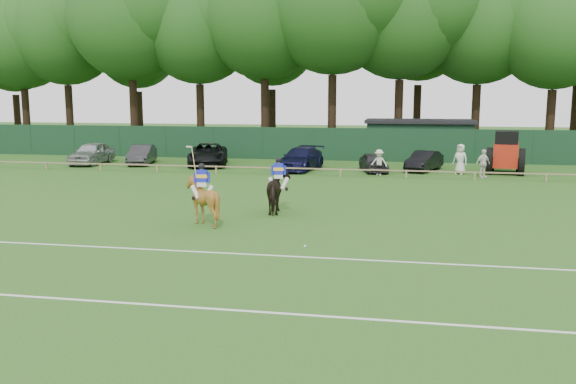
% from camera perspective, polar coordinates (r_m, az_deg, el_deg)
% --- Properties ---
extents(ground, '(160.00, 160.00, 0.00)m').
position_cam_1_polar(ground, '(20.50, -2.93, -5.15)').
color(ground, '#1E4C14').
rests_on(ground, ground).
extents(horse_dark, '(1.39, 2.37, 1.88)m').
position_cam_1_polar(horse_dark, '(26.10, -0.88, 0.08)').
color(horse_dark, black).
rests_on(horse_dark, ground).
extents(horse_chestnut, '(1.81, 1.96, 1.90)m').
position_cam_1_polar(horse_chestnut, '(24.00, -8.02, -0.79)').
color(horse_chestnut, brown).
rests_on(horse_chestnut, ground).
extents(sedan_silver, '(2.01, 4.74, 1.60)m').
position_cam_1_polar(sedan_silver, '(46.51, -17.89, 3.48)').
color(sedan_silver, '#A9ACAE').
rests_on(sedan_silver, ground).
extents(sedan_grey, '(2.36, 4.44, 1.39)m').
position_cam_1_polar(sedan_grey, '(45.44, -13.52, 3.41)').
color(sedan_grey, '#2E2E31').
rests_on(sedan_grey, ground).
extents(suv_black, '(3.95, 6.12, 1.57)m').
position_cam_1_polar(suv_black, '(43.75, -7.49, 3.49)').
color(suv_black, black).
rests_on(suv_black, ground).
extents(sedan_navy, '(2.91, 5.44, 1.50)m').
position_cam_1_polar(sedan_navy, '(40.94, 1.19, 3.13)').
color(sedan_navy, '#101134').
rests_on(sedan_navy, ground).
extents(hatch_grey, '(2.34, 3.87, 1.23)m').
position_cam_1_polar(hatch_grey, '(40.30, 8.00, 2.76)').
color(hatch_grey, '#2C2C2E').
rests_on(hatch_grey, ground).
extents(estate_black, '(2.75, 4.22, 1.31)m').
position_cam_1_polar(estate_black, '(41.39, 12.62, 2.85)').
color(estate_black, black).
rests_on(estate_black, ground).
extents(spectator_left, '(1.10, 0.71, 1.61)m').
position_cam_1_polar(spectator_left, '(38.68, 8.52, 2.76)').
color(spectator_left, beige).
rests_on(spectator_left, ground).
extents(spectator_mid, '(1.08, 0.91, 1.74)m').
position_cam_1_polar(spectator_mid, '(38.92, 17.78, 2.55)').
color(spectator_mid, silver).
rests_on(spectator_mid, ground).
extents(spectator_right, '(1.12, 1.00, 1.92)m').
position_cam_1_polar(spectator_right, '(40.15, 15.82, 2.97)').
color(spectator_right, silver).
rests_on(spectator_right, ground).
extents(rider_dark, '(0.93, 0.44, 1.41)m').
position_cam_1_polar(rider_dark, '(25.97, -0.89, 1.84)').
color(rider_dark, silver).
rests_on(rider_dark, ground).
extents(rider_chestnut, '(0.96, 0.53, 2.05)m').
position_cam_1_polar(rider_chestnut, '(23.86, -8.07, 1.14)').
color(rider_chestnut, silver).
rests_on(rider_chestnut, ground).
extents(polo_ball, '(0.09, 0.09, 0.09)m').
position_cam_1_polar(polo_ball, '(20.38, 1.59, -5.09)').
color(polo_ball, silver).
rests_on(polo_ball, ground).
extents(pitch_lines, '(60.00, 5.10, 0.01)m').
position_cam_1_polar(pitch_lines, '(17.24, -5.67, -7.94)').
color(pitch_lines, silver).
rests_on(pitch_lines, ground).
extents(pitch_rail, '(62.10, 0.10, 0.50)m').
position_cam_1_polar(pitch_rail, '(37.88, 3.43, 2.16)').
color(pitch_rail, '#997F5B').
rests_on(pitch_rail, ground).
extents(perimeter_fence, '(92.08, 0.08, 2.50)m').
position_cam_1_polar(perimeter_fence, '(46.70, 4.83, 4.47)').
color(perimeter_fence, '#14351E').
rests_on(perimeter_fence, ground).
extents(utility_shed, '(8.40, 4.40, 3.04)m').
position_cam_1_polar(utility_shed, '(49.45, 12.15, 4.89)').
color(utility_shed, '#14331E').
rests_on(utility_shed, ground).
extents(tree_row, '(96.00, 12.00, 21.00)m').
position_cam_1_polar(tree_row, '(54.61, 7.76, 3.78)').
color(tree_row, '#26561C').
rests_on(tree_row, ground).
extents(tractor, '(2.66, 3.55, 2.73)m').
position_cam_1_polar(tractor, '(41.33, 19.71, 3.41)').
color(tractor, '#B52210').
rests_on(tractor, ground).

